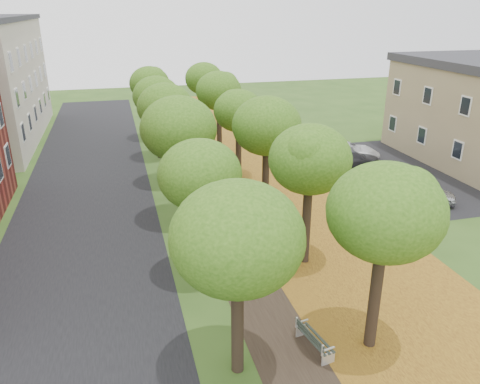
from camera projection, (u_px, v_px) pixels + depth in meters
ground at (300, 357)px, 15.85m from camera, size 120.00×120.00×0.00m
street_asphalt at (86, 209)px, 27.52m from camera, size 8.00×70.00×0.01m
footpath at (211, 196)px, 29.32m from camera, size 3.20×70.00×0.01m
leaf_verge at (286, 189)px, 30.52m from camera, size 7.50×70.00×0.01m
parking_lot at (393, 173)px, 33.47m from camera, size 9.00×16.00×0.01m
tree_row_west at (172, 122)px, 27.00m from camera, size 3.63×33.63×6.45m
tree_row_east at (251, 117)px, 28.15m from camera, size 3.63×33.63×6.45m
bench at (314, 339)px, 16.05m from camera, size 0.81×1.82×0.83m
car_silver at (422, 194)px, 27.95m from camera, size 4.20×2.94×1.33m
car_red at (394, 188)px, 28.97m from camera, size 4.01×2.15×1.26m
car_grey at (350, 159)px, 34.25m from camera, size 4.78×1.99×1.38m
car_white at (346, 151)px, 36.01m from camera, size 5.60×3.88×1.42m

